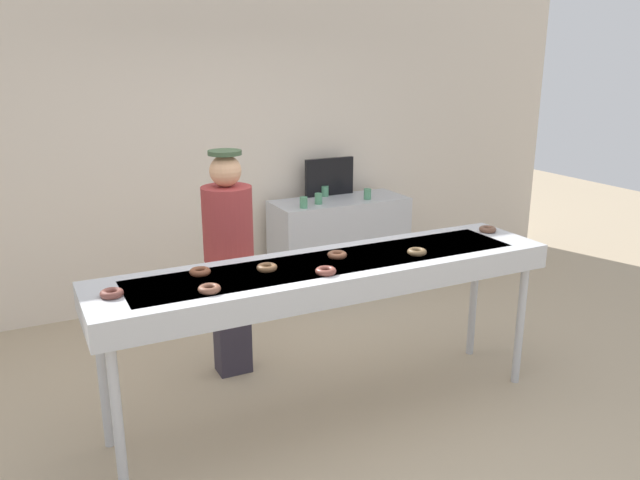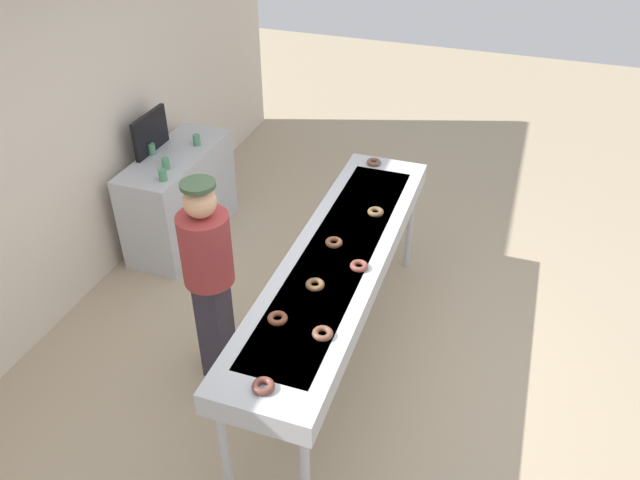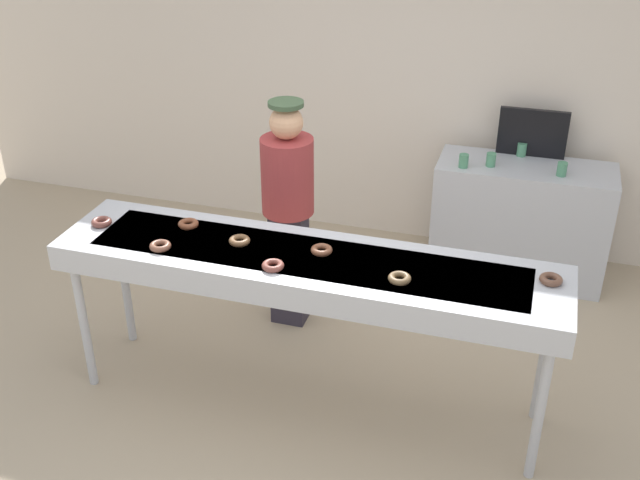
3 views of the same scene
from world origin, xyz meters
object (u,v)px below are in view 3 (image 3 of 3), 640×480
at_px(worker_baker, 288,202).
at_px(chocolate_donut_6, 400,278).
at_px(prep_counter, 520,221).
at_px(chocolate_donut_2, 273,266).
at_px(paper_cup_2, 464,161).
at_px(chocolate_donut_0, 240,241).
at_px(chocolate_donut_4, 322,250).
at_px(menu_display, 533,133).
at_px(fryer_conveyor, 306,269).
at_px(chocolate_donut_3, 551,279).
at_px(chocolate_donut_1, 188,224).
at_px(paper_cup_1, 522,150).
at_px(chocolate_donut_5, 160,246).
at_px(paper_cup_0, 562,169).
at_px(chocolate_donut_7, 102,222).
at_px(paper_cup_3, 491,160).

bearing_deg(worker_baker, chocolate_donut_6, 142.61).
distance_m(worker_baker, prep_counter, 1.96).
xyz_separation_m(chocolate_donut_2, paper_cup_2, (0.79, 1.98, -0.08)).
distance_m(chocolate_donut_0, chocolate_donut_4, 0.49).
height_order(worker_baker, menu_display, worker_baker).
bearing_deg(fryer_conveyor, menu_display, 62.93).
bearing_deg(chocolate_donut_2, prep_counter, 59.88).
height_order(chocolate_donut_0, paper_cup_2, chocolate_donut_0).
bearing_deg(chocolate_donut_3, chocolate_donut_1, 179.41).
bearing_deg(chocolate_donut_3, chocolate_donut_0, -177.28).
bearing_deg(prep_counter, chocolate_donut_2, -120.12).
xyz_separation_m(chocolate_donut_1, paper_cup_1, (1.85, 2.02, -0.08)).
xyz_separation_m(chocolate_donut_5, worker_baker, (0.43, 0.98, -0.11)).
bearing_deg(chocolate_donut_6, prep_counter, 75.03).
distance_m(paper_cup_0, paper_cup_1, 0.43).
bearing_deg(chocolate_donut_3, prep_counter, 96.66).
distance_m(worker_baker, paper_cup_1, 1.97).
bearing_deg(paper_cup_1, chocolate_donut_7, -137.65).
bearing_deg(paper_cup_2, chocolate_donut_4, -108.47).
xyz_separation_m(fryer_conveyor, paper_cup_0, (1.36, 1.85, 0.02)).
distance_m(chocolate_donut_1, worker_baker, 0.80).
bearing_deg(chocolate_donut_4, chocolate_donut_5, -165.90).
bearing_deg(paper_cup_2, paper_cup_1, 41.81).
bearing_deg(paper_cup_3, chocolate_donut_7, -138.91).
height_order(chocolate_donut_2, paper_cup_2, chocolate_donut_2).
relative_size(fryer_conveyor, paper_cup_0, 28.69).
xyz_separation_m(chocolate_donut_5, chocolate_donut_7, (-0.48, 0.17, 0.00)).
xyz_separation_m(paper_cup_2, paper_cup_3, (0.19, 0.08, 0.00)).
bearing_deg(chocolate_donut_4, worker_baker, 121.63).
height_order(chocolate_donut_4, worker_baker, worker_baker).
bearing_deg(paper_cup_3, chocolate_donut_2, -115.31).
relative_size(prep_counter, paper_cup_0, 12.89).
relative_size(prep_counter, paper_cup_1, 12.89).
xyz_separation_m(chocolate_donut_7, menu_display, (2.42, 2.18, 0.05)).
xyz_separation_m(chocolate_donut_2, paper_cup_0, (1.49, 2.04, -0.08)).
bearing_deg(fryer_conveyor, chocolate_donut_5, -168.56).
xyz_separation_m(chocolate_donut_0, chocolate_donut_3, (1.75, 0.08, 0.00)).
bearing_deg(paper_cup_3, prep_counter, 16.93).
bearing_deg(fryer_conveyor, paper_cup_0, 53.72).
height_order(prep_counter, paper_cup_3, paper_cup_3).
distance_m(chocolate_donut_1, chocolate_donut_7, 0.53).
relative_size(chocolate_donut_4, paper_cup_3, 1.21).
xyz_separation_m(chocolate_donut_0, paper_cup_3, (1.26, 1.86, -0.08)).
distance_m(fryer_conveyor, chocolate_donut_4, 0.14).
distance_m(chocolate_donut_1, paper_cup_1, 2.74).
height_order(fryer_conveyor, chocolate_donut_1, chocolate_donut_1).
height_order(chocolate_donut_3, paper_cup_3, chocolate_donut_3).
xyz_separation_m(chocolate_donut_3, paper_cup_2, (-0.68, 1.69, -0.08)).
bearing_deg(chocolate_donut_6, chocolate_donut_3, 16.16).
bearing_deg(chocolate_donut_1, prep_counter, 43.86).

